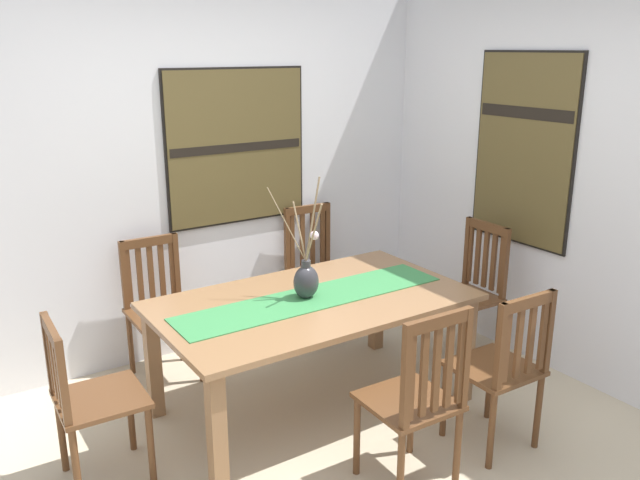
{
  "coord_description": "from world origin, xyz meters",
  "views": [
    {
      "loc": [
        -1.8,
        -2.4,
        2.15
      ],
      "look_at": [
        0.21,
        0.65,
        1.06
      ],
      "focal_mm": 36.43,
      "sensor_mm": 36.0,
      "label": 1
    }
  ],
  "objects_px": {
    "chair_2": "(471,289)",
    "centerpiece_vase": "(306,278)",
    "painting_on_back_wall": "(237,147)",
    "chair_0": "(316,269)",
    "chair_4": "(417,397)",
    "chair_5": "(159,305)",
    "chair_3": "(502,366)",
    "chair_1": "(89,398)",
    "painting_on_side_wall": "(524,150)",
    "dining_table": "(313,313)"
  },
  "relations": [
    {
      "from": "dining_table",
      "to": "chair_3",
      "type": "height_order",
      "value": "chair_3"
    },
    {
      "from": "painting_on_back_wall",
      "to": "painting_on_side_wall",
      "type": "height_order",
      "value": "painting_on_side_wall"
    },
    {
      "from": "chair_3",
      "to": "chair_5",
      "type": "bearing_deg",
      "value": 124.14
    },
    {
      "from": "chair_1",
      "to": "chair_4",
      "type": "height_order",
      "value": "chair_4"
    },
    {
      "from": "chair_0",
      "to": "painting_on_back_wall",
      "type": "bearing_deg",
      "value": 157.74
    },
    {
      "from": "chair_1",
      "to": "chair_5",
      "type": "relative_size",
      "value": 0.96
    },
    {
      "from": "chair_1",
      "to": "painting_on_back_wall",
      "type": "relative_size",
      "value": 0.82
    },
    {
      "from": "painting_on_side_wall",
      "to": "chair_5",
      "type": "bearing_deg",
      "value": 155.85
    },
    {
      "from": "chair_1",
      "to": "chair_5",
      "type": "bearing_deg",
      "value": 52.88
    },
    {
      "from": "chair_3",
      "to": "painting_on_back_wall",
      "type": "xyz_separation_m",
      "value": [
        -0.51,
        2.09,
        0.97
      ]
    },
    {
      "from": "chair_1",
      "to": "painting_on_side_wall",
      "type": "distance_m",
      "value": 3.14
    },
    {
      "from": "centerpiece_vase",
      "to": "chair_3",
      "type": "relative_size",
      "value": 0.77
    },
    {
      "from": "chair_5",
      "to": "chair_3",
      "type": "bearing_deg",
      "value": -55.86
    },
    {
      "from": "chair_0",
      "to": "chair_3",
      "type": "bearing_deg",
      "value": -90.55
    },
    {
      "from": "chair_0",
      "to": "chair_2",
      "type": "relative_size",
      "value": 1.01
    },
    {
      "from": "chair_1",
      "to": "painting_on_side_wall",
      "type": "height_order",
      "value": "painting_on_side_wall"
    },
    {
      "from": "centerpiece_vase",
      "to": "chair_5",
      "type": "relative_size",
      "value": 0.77
    },
    {
      "from": "chair_5",
      "to": "chair_0",
      "type": "bearing_deg",
      "value": 1.56
    },
    {
      "from": "chair_1",
      "to": "centerpiece_vase",
      "type": "bearing_deg",
      "value": 0.89
    },
    {
      "from": "centerpiece_vase",
      "to": "chair_4",
      "type": "relative_size",
      "value": 0.73
    },
    {
      "from": "chair_4",
      "to": "chair_2",
      "type": "bearing_deg",
      "value": 34.88
    },
    {
      "from": "chair_2",
      "to": "chair_3",
      "type": "height_order",
      "value": "chair_2"
    },
    {
      "from": "dining_table",
      "to": "painting_on_back_wall",
      "type": "height_order",
      "value": "painting_on_back_wall"
    },
    {
      "from": "chair_2",
      "to": "chair_5",
      "type": "height_order",
      "value": "chair_2"
    },
    {
      "from": "dining_table",
      "to": "chair_0",
      "type": "distance_m",
      "value": 1.17
    },
    {
      "from": "chair_4",
      "to": "chair_5",
      "type": "bearing_deg",
      "value": 108.58
    },
    {
      "from": "dining_table",
      "to": "painting_on_side_wall",
      "type": "height_order",
      "value": "painting_on_side_wall"
    },
    {
      "from": "chair_5",
      "to": "painting_on_back_wall",
      "type": "height_order",
      "value": "painting_on_back_wall"
    },
    {
      "from": "dining_table",
      "to": "painting_on_side_wall",
      "type": "xyz_separation_m",
      "value": [
        1.66,
        -0.09,
        0.85
      ]
    },
    {
      "from": "chair_3",
      "to": "painting_on_side_wall",
      "type": "bearing_deg",
      "value": 38.58
    },
    {
      "from": "dining_table",
      "to": "chair_2",
      "type": "height_order",
      "value": "chair_2"
    },
    {
      "from": "chair_1",
      "to": "chair_4",
      "type": "distance_m",
      "value": 1.62
    },
    {
      "from": "centerpiece_vase",
      "to": "painting_on_back_wall",
      "type": "xyz_separation_m",
      "value": [
        0.14,
        1.16,
        0.62
      ]
    },
    {
      "from": "chair_0",
      "to": "chair_5",
      "type": "relative_size",
      "value": 1.05
    },
    {
      "from": "chair_0",
      "to": "painting_on_side_wall",
      "type": "relative_size",
      "value": 0.75
    },
    {
      "from": "chair_5",
      "to": "chair_4",
      "type": "bearing_deg",
      "value": -71.42
    },
    {
      "from": "chair_1",
      "to": "dining_table",
      "type": "bearing_deg",
      "value": -0.17
    },
    {
      "from": "dining_table",
      "to": "painting_on_back_wall",
      "type": "distance_m",
      "value": 1.45
    },
    {
      "from": "chair_0",
      "to": "chair_2",
      "type": "bearing_deg",
      "value": -55.65
    },
    {
      "from": "chair_4",
      "to": "painting_on_back_wall",
      "type": "relative_size",
      "value": 0.9
    },
    {
      "from": "chair_5",
      "to": "painting_on_back_wall",
      "type": "relative_size",
      "value": 0.85
    },
    {
      "from": "centerpiece_vase",
      "to": "chair_1",
      "type": "relative_size",
      "value": 0.81
    },
    {
      "from": "dining_table",
      "to": "chair_2",
      "type": "distance_m",
      "value": 1.32
    },
    {
      "from": "centerpiece_vase",
      "to": "chair_3",
      "type": "xyz_separation_m",
      "value": [
        0.66,
        -0.94,
        -0.35
      ]
    },
    {
      "from": "chair_4",
      "to": "painting_on_side_wall",
      "type": "bearing_deg",
      "value": 26.85
    },
    {
      "from": "chair_1",
      "to": "chair_3",
      "type": "xyz_separation_m",
      "value": [
        1.95,
        -0.92,
        0.01
      ]
    },
    {
      "from": "chair_0",
      "to": "painting_on_back_wall",
      "type": "distance_m",
      "value": 1.12
    },
    {
      "from": "chair_0",
      "to": "painting_on_back_wall",
      "type": "relative_size",
      "value": 0.89
    },
    {
      "from": "chair_2",
      "to": "centerpiece_vase",
      "type": "bearing_deg",
      "value": 178.25
    },
    {
      "from": "dining_table",
      "to": "chair_1",
      "type": "bearing_deg",
      "value": 179.83
    }
  ]
}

